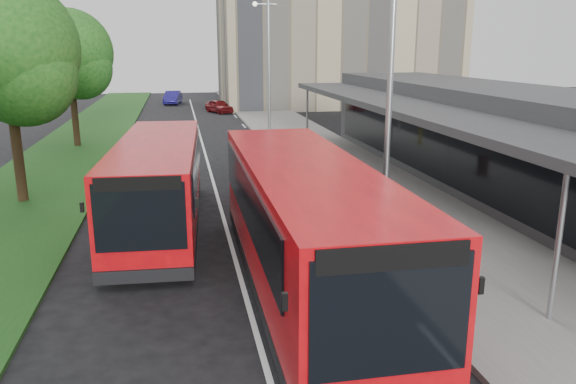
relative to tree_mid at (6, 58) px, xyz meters
name	(u,v)px	position (x,y,z in m)	size (l,w,h in m)	color
ground	(243,288)	(7.01, -9.05, -5.14)	(120.00, 120.00, 0.00)	black
pavement	(305,141)	(13.01, 10.95, -5.06)	(5.00, 80.00, 0.15)	slate
grass_verge	(75,149)	(0.01, 10.95, -5.09)	(5.00, 80.00, 0.10)	#194516
lane_centre_line	(208,163)	(7.01, 5.95, -5.13)	(0.12, 70.00, 0.01)	silver
kerb_dashes	(262,147)	(10.31, 9.95, -5.13)	(0.12, 56.00, 0.01)	silver
office_block	(336,9)	(21.01, 32.95, 3.86)	(22.00, 12.00, 18.00)	tan
station_building	(491,137)	(17.87, -1.05, -3.10)	(7.70, 26.00, 4.00)	#313134
tree_mid	(6,58)	(0.00, 0.00, 0.00)	(4.95, 4.95, 7.96)	#332314
tree_far	(69,59)	(0.00, 12.00, -0.24)	(4.72, 4.72, 7.59)	#332314
lamp_post_near	(387,78)	(11.13, -7.05, -0.42)	(1.44, 0.28, 8.00)	gray
lamp_post_far	(267,61)	(11.13, 12.95, -0.42)	(1.44, 0.28, 8.00)	gray
bus_main	(305,227)	(8.41, -9.44, -3.58)	(2.91, 10.73, 3.03)	red
bus_second	(159,184)	(5.01, -3.95, -3.73)	(3.01, 9.82, 2.74)	red
litter_bin	(346,170)	(12.38, 0.47, -4.55)	(0.49, 0.49, 0.88)	#361D16
bollard	(295,140)	(11.85, 8.23, -4.50)	(0.16, 0.16, 0.98)	#F3F50C
car_near	(219,106)	(9.21, 27.73, -4.57)	(1.34, 3.34, 1.14)	#5F0D11
car_far	(173,98)	(5.25, 36.31, -4.49)	(1.38, 3.96, 1.30)	navy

